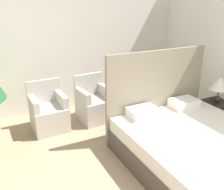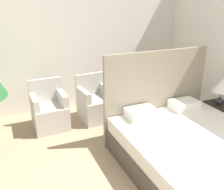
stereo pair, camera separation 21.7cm
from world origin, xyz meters
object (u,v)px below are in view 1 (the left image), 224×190
at_px(bed, 192,143).
at_px(nightstand, 215,114).
at_px(armchair_near_window_left, 49,114).
at_px(table_lamp, 220,84).
at_px(armchair_near_window_right, 94,106).

xyz_separation_m(bed, nightstand, (1.15, 0.61, -0.05)).
height_order(bed, armchair_near_window_left, bed).
distance_m(bed, table_lamp, 1.39).
relative_size(bed, table_lamp, 4.28).
distance_m(armchair_near_window_left, armchair_near_window_right, 0.89).
bearing_deg(table_lamp, armchair_near_window_right, 144.99).
xyz_separation_m(armchair_near_window_left, armchair_near_window_right, (0.89, -0.00, 0.00)).
distance_m(bed, nightstand, 1.31).
bearing_deg(bed, armchair_near_window_left, 130.14).
height_order(armchair_near_window_left, nightstand, armchair_near_window_left).
height_order(bed, nightstand, bed).
height_order(armchair_near_window_right, table_lamp, table_lamp).
bearing_deg(nightstand, armchair_near_window_right, 145.38).
xyz_separation_m(bed, table_lamp, (1.13, 0.61, 0.54)).
height_order(armchair_near_window_right, nightstand, armchair_near_window_right).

